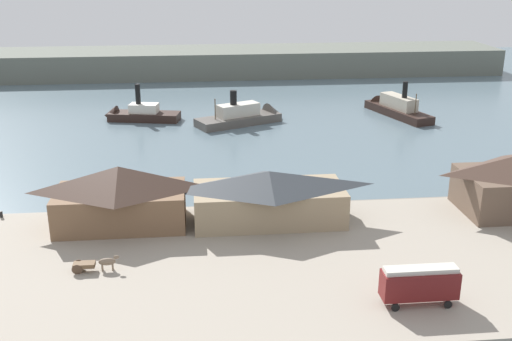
% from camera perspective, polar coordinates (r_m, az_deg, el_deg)
% --- Properties ---
extents(ground_plane, '(320.00, 320.00, 0.00)m').
position_cam_1_polar(ground_plane, '(95.19, -0.45, -2.97)').
color(ground_plane, slate).
extents(quay_promenade, '(110.00, 36.00, 1.20)m').
position_cam_1_polar(quay_promenade, '(75.12, 1.15, -8.88)').
color(quay_promenade, '#9E9384').
rests_on(quay_promenade, ground).
extents(seawall_edge, '(110.00, 0.80, 1.00)m').
position_cam_1_polar(seawall_edge, '(91.69, -0.24, -3.53)').
color(seawall_edge, gray).
rests_on(seawall_edge, ground).
extents(ferry_shed_west_terminal, '(17.69, 9.57, 8.47)m').
position_cam_1_polar(ferry_shed_west_terminal, '(84.88, -12.52, -2.29)').
color(ferry_shed_west_terminal, brown).
rests_on(ferry_shed_west_terminal, quay_promenade).
extents(ferry_shed_customs_shed, '(21.00, 9.61, 7.29)m').
position_cam_1_polar(ferry_shed_customs_shed, '(84.44, 1.21, -2.37)').
color(ferry_shed_customs_shed, '#998466').
rests_on(ferry_shed_customs_shed, quay_promenade).
extents(street_tram, '(8.07, 2.53, 4.33)m').
position_cam_1_polar(street_tram, '(67.50, 14.98, -10.07)').
color(street_tram, maroon).
rests_on(street_tram, quay_promenade).
extents(horse_cart, '(5.45, 1.38, 1.87)m').
position_cam_1_polar(horse_cart, '(74.84, -14.85, -8.37)').
color(horse_cart, brown).
rests_on(horse_cart, quay_promenade).
extents(pedestrian_walking_west, '(0.40, 0.40, 1.62)m').
position_cam_1_polar(pedestrian_walking_west, '(71.86, 12.39, -9.56)').
color(pedestrian_walking_west, '#4C3D33').
rests_on(pedestrian_walking_west, quay_promenade).
extents(mooring_post_west, '(0.44, 0.44, 0.90)m').
position_cam_1_polar(mooring_post_west, '(93.90, -22.63, -3.78)').
color(mooring_post_west, black).
rests_on(mooring_post_west, quay_promenade).
extents(ferry_mid_harbor, '(11.66, 23.24, 10.00)m').
position_cam_1_polar(ferry_mid_harbor, '(152.02, 12.63, 5.77)').
color(ferry_mid_harbor, black).
rests_on(ferry_mid_harbor, ground).
extents(ferry_departing_north, '(18.35, 8.42, 9.93)m').
position_cam_1_polar(ferry_departing_north, '(145.48, -11.08, 5.16)').
color(ferry_departing_north, black).
rests_on(ferry_departing_north, ground).
extents(ferry_near_quay, '(21.78, 14.47, 9.78)m').
position_cam_1_polar(ferry_near_quay, '(140.57, -0.78, 5.08)').
color(ferry_near_quay, '#514C47').
rests_on(ferry_near_quay, ground).
extents(far_headland, '(180.00, 24.00, 8.00)m').
position_cam_1_polar(far_headland, '(200.45, -3.46, 10.07)').
color(far_headland, '#60665B').
rests_on(far_headland, ground).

